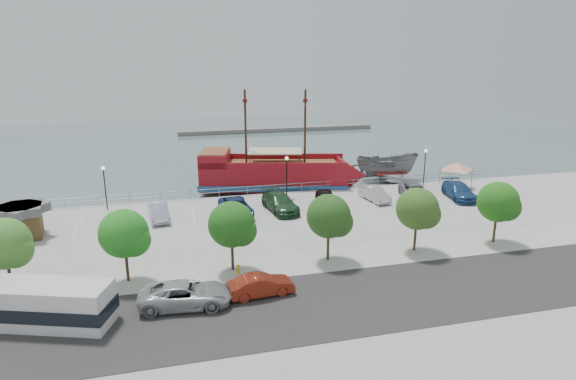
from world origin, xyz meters
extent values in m
plane|color=#465B58|center=(0.00, 0.00, -1.00)|extent=(160.00, 160.00, 0.00)
cube|color=#9B9B9B|center=(0.00, -21.00, -0.60)|extent=(100.00, 58.00, 1.20)
cube|color=#2E2C2C|center=(0.00, -16.00, 0.01)|extent=(100.00, 8.00, 0.04)
cube|color=#A9A8A2|center=(0.00, -10.00, 0.01)|extent=(100.00, 4.00, 0.05)
cylinder|color=gray|center=(0.00, 7.80, 0.95)|extent=(50.00, 0.06, 0.06)
cylinder|color=gray|center=(0.00, 7.80, 0.55)|extent=(50.00, 0.06, 0.06)
cube|color=slate|center=(10.00, 55.00, -0.60)|extent=(40.00, 3.00, 0.80)
cube|color=maroon|center=(-0.27, 11.81, 0.96)|extent=(17.24, 8.95, 2.68)
cube|color=#235488|center=(-0.27, 11.81, 0.08)|extent=(17.62, 9.32, 0.62)
cone|color=maroon|center=(8.53, 9.64, 0.96)|extent=(4.39, 5.59, 4.95)
cube|color=maroon|center=(-6.78, 13.41, 3.02)|extent=(4.23, 5.74, 1.44)
cube|color=brown|center=(-6.78, 13.41, 3.79)|extent=(3.94, 5.29, 0.12)
cube|color=brown|center=(0.23, 11.69, 2.35)|extent=(14.09, 7.61, 0.15)
cube|color=maroon|center=(0.32, 14.21, 2.66)|extent=(16.06, 4.14, 0.72)
cube|color=maroon|center=(-0.87, 9.41, 2.66)|extent=(16.06, 4.14, 0.72)
cylinder|color=#382111|center=(3.23, 10.95, 6.52)|extent=(0.30, 0.30, 8.45)
cylinder|color=#382111|center=(-3.28, 12.55, 6.52)|extent=(0.30, 0.30, 8.45)
cylinder|color=#382111|center=(3.23, 10.95, 9.10)|extent=(0.88, 3.04, 0.14)
cylinder|color=#382111|center=(-3.28, 12.55, 9.10)|extent=(0.88, 3.04, 0.14)
cube|color=beige|center=(-0.07, 11.76, 3.84)|extent=(6.74, 5.23, 0.12)
cylinder|color=#382111|center=(9.23, 9.47, 2.19)|extent=(2.53, 0.77, 0.61)
imported|color=slate|center=(14.95, 13.81, 0.53)|extent=(8.32, 4.33, 3.06)
imported|color=silver|center=(15.01, 12.93, -0.31)|extent=(4.79, 6.67, 1.37)
cube|color=slate|center=(-15.15, 9.20, -0.78)|extent=(7.78, 3.37, 0.43)
cube|color=slate|center=(7.04, 9.20, -0.79)|extent=(7.36, 2.58, 0.41)
cube|color=#67625F|center=(15.62, 9.20, -0.82)|extent=(6.33, 2.05, 0.36)
cube|color=brown|center=(-23.94, 0.41, 1.08)|extent=(3.37, 3.37, 2.16)
cube|color=#545557|center=(-23.94, 0.41, 2.41)|extent=(3.82, 3.82, 0.69)
cylinder|color=slate|center=(18.00, 6.46, 1.05)|extent=(0.07, 0.07, 2.09)
cylinder|color=slate|center=(20.47, 6.36, 1.05)|extent=(0.07, 0.07, 2.09)
cylinder|color=slate|center=(17.90, 3.99, 1.05)|extent=(0.07, 0.07, 2.09)
cylinder|color=slate|center=(20.37, 3.88, 1.05)|extent=(0.07, 0.07, 2.09)
pyramid|color=silver|center=(19.18, 5.17, 2.90)|extent=(4.16, 4.16, 0.86)
imported|color=#A6A9AB|center=(-11.41, -14.26, 0.76)|extent=(5.73, 3.11, 1.53)
imported|color=maroon|center=(-6.78, -14.05, 0.68)|extent=(4.27, 1.84, 1.37)
cube|color=silver|center=(-18.83, -14.50, 1.23)|extent=(7.25, 4.47, 2.45)
cube|color=black|center=(-18.83, -14.50, 1.08)|extent=(7.38, 4.59, 0.78)
cylinder|color=gold|center=(-7.74, -10.80, 0.30)|extent=(0.24, 0.24, 0.60)
sphere|color=gold|center=(-7.74, -10.80, 0.62)|extent=(0.26, 0.26, 0.26)
cylinder|color=black|center=(-18.00, 6.50, 2.00)|extent=(0.12, 0.12, 4.00)
sphere|color=#FFF2CC|center=(-18.00, 6.50, 4.10)|extent=(0.36, 0.36, 0.36)
cylinder|color=black|center=(0.00, 6.50, 2.00)|extent=(0.12, 0.12, 4.00)
sphere|color=#FFF2CC|center=(0.00, 6.50, 4.10)|extent=(0.36, 0.36, 0.36)
cylinder|color=black|center=(16.00, 6.50, 2.00)|extent=(0.12, 0.12, 4.00)
sphere|color=#FFF2CC|center=(16.00, 6.50, 4.10)|extent=(0.36, 0.36, 0.36)
cylinder|color=#473321|center=(-22.00, -10.00, 1.10)|extent=(0.20, 0.20, 2.20)
sphere|color=#3D7028|center=(-22.00, -10.00, 3.40)|extent=(3.20, 3.20, 3.20)
sphere|color=#3D7028|center=(-21.40, -10.30, 3.00)|extent=(2.20, 2.20, 2.20)
cylinder|color=#473321|center=(-15.00, -10.00, 1.10)|extent=(0.20, 0.20, 2.20)
sphere|color=#21701D|center=(-15.00, -10.00, 3.40)|extent=(3.20, 3.20, 3.20)
sphere|color=#21701D|center=(-14.40, -10.30, 3.00)|extent=(2.20, 2.20, 2.20)
cylinder|color=#473321|center=(-8.00, -10.00, 1.10)|extent=(0.20, 0.20, 2.20)
sphere|color=#1D5217|center=(-8.00, -10.00, 3.40)|extent=(3.20, 3.20, 3.20)
sphere|color=#1D5217|center=(-7.40, -10.30, 3.00)|extent=(2.20, 2.20, 2.20)
cylinder|color=#473321|center=(-1.00, -10.00, 1.10)|extent=(0.20, 0.20, 2.20)
sphere|color=#234818|center=(-1.00, -10.00, 3.40)|extent=(3.20, 3.20, 3.20)
sphere|color=#234818|center=(-0.40, -10.30, 3.00)|extent=(2.20, 2.20, 2.20)
cylinder|color=#473321|center=(6.00, -10.00, 1.10)|extent=(0.20, 0.20, 2.20)
sphere|color=#33541D|center=(6.00, -10.00, 3.40)|extent=(3.20, 3.20, 3.20)
sphere|color=#33541D|center=(6.60, -10.30, 3.00)|extent=(2.20, 2.20, 2.20)
cylinder|color=#473321|center=(13.00, -10.00, 1.10)|extent=(0.20, 0.20, 2.20)
sphere|color=#225E16|center=(13.00, -10.00, 3.40)|extent=(3.20, 3.20, 3.20)
sphere|color=#225E16|center=(13.60, -10.30, 3.00)|extent=(2.20, 2.20, 2.20)
imported|color=silver|center=(-13.11, 2.27, 0.76)|extent=(2.12, 4.78, 1.53)
imported|color=navy|center=(-6.10, 1.70, 0.77)|extent=(2.99, 5.71, 1.53)
imported|color=#244D2A|center=(-1.81, 1.93, 0.83)|extent=(3.12, 5.99, 1.66)
imported|color=black|center=(2.94, 2.26, 0.79)|extent=(2.67, 4.88, 1.57)
imported|color=beige|center=(8.35, 2.79, 0.71)|extent=(2.07, 4.48, 1.42)
imported|color=gray|center=(12.73, 2.27, 0.74)|extent=(3.48, 5.73, 1.49)
imported|color=navy|center=(17.20, 1.39, 0.80)|extent=(3.21, 5.82, 1.60)
camera|label=1|loc=(-11.76, -40.86, 14.73)|focal=30.00mm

